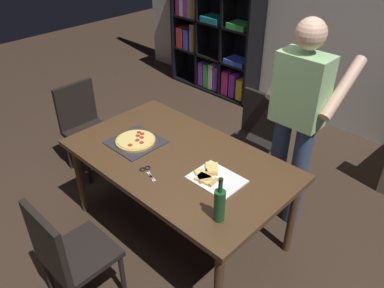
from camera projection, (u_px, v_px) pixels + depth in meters
ground_plane at (180, 228)px, 3.31m from camera, size 12.00×12.00×0.00m
back_wall at (349, 8)px, 4.12m from camera, size 6.40×0.10×2.80m
dining_table at (179, 164)px, 2.94m from camera, size 1.74×1.03×0.75m
chair_near_camera at (67, 253)px, 2.43m from camera, size 0.42×0.42×0.90m
chair_far_side at (254, 134)px, 3.63m from camera, size 0.42×0.42×0.90m
chair_left_end at (84, 123)px, 3.82m from camera, size 0.42×0.42×0.90m
bookshelf at (217, 26)px, 5.21m from camera, size 1.40×0.35×1.95m
person_serving_pizza at (298, 116)px, 2.93m from camera, size 0.55×0.54×1.75m
pepperoni_pizza_on_tray at (136, 141)px, 3.06m from camera, size 0.38×0.38×0.04m
pizza_slices_on_towel at (213, 177)px, 2.67m from camera, size 0.36×0.28×0.03m
wine_bottle at (220, 205)px, 2.28m from camera, size 0.07×0.07×0.32m
kitchen_scissors at (147, 171)px, 2.74m from camera, size 0.20×0.11×0.01m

